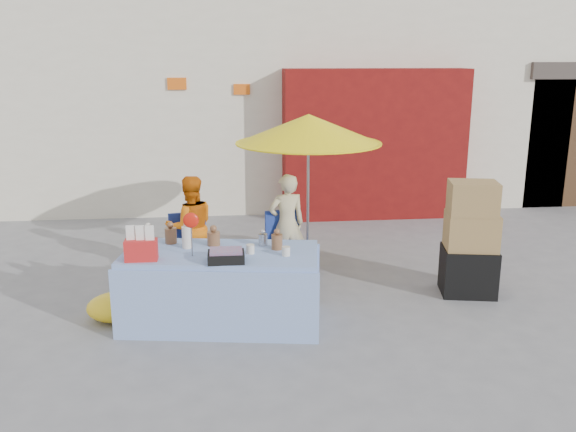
{
  "coord_description": "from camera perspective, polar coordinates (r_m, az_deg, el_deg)",
  "views": [
    {
      "loc": [
        -0.41,
        -6.25,
        2.82
      ],
      "look_at": [
        0.3,
        0.6,
        1.0
      ],
      "focal_mm": 38.0,
      "sensor_mm": 36.0,
      "label": 1
    }
  ],
  "objects": [
    {
      "name": "ground",
      "position": [
        6.87,
        -2.0,
        -9.45
      ],
      "size": [
        80.0,
        80.0,
        0.0
      ],
      "primitive_type": "plane",
      "color": "slate",
      "rests_on": "ground"
    },
    {
      "name": "vendor_beige",
      "position": [
        8.0,
        -0.12,
        -0.77
      ],
      "size": [
        0.55,
        0.42,
        1.34
      ],
      "primitive_type": "imported",
      "rotation": [
        0.0,
        0.0,
        3.36
      ],
      "color": "#C7BA8C",
      "rests_on": "ground"
    },
    {
      "name": "market_table",
      "position": [
        6.63,
        -6.3,
        -6.55
      ],
      "size": [
        2.23,
        1.29,
        1.27
      ],
      "rotation": [
        0.0,
        0.0,
        -0.15
      ],
      "color": "#7C9EC6",
      "rests_on": "ground"
    },
    {
      "name": "chair_right",
      "position": [
        7.99,
        -0.05,
        -3.9
      ],
      "size": [
        0.57,
        0.56,
        0.85
      ],
      "rotation": [
        0.0,
        0.0,
        0.22
      ],
      "color": "navy",
      "rests_on": "ground"
    },
    {
      "name": "backdrop",
      "position": [
        13.8,
        -2.16,
        15.99
      ],
      "size": [
        14.0,
        8.0,
        7.8
      ],
      "color": "silver",
      "rests_on": "ground"
    },
    {
      "name": "tarp_bundle",
      "position": [
        7.0,
        -15.61,
        -8.19
      ],
      "size": [
        0.74,
        0.62,
        0.31
      ],
      "primitive_type": "ellipsoid",
      "rotation": [
        0.0,
        0.0,
        0.13
      ],
      "color": "yellow",
      "rests_on": "ground"
    },
    {
      "name": "umbrella",
      "position": [
        7.94,
        1.94,
        8.09
      ],
      "size": [
        1.9,
        1.9,
        2.09
      ],
      "color": "gray",
      "rests_on": "ground"
    },
    {
      "name": "box_stack",
      "position": [
        7.62,
        16.68,
        -2.42
      ],
      "size": [
        0.71,
        0.62,
        1.4
      ],
      "rotation": [
        0.0,
        0.0,
        -0.19
      ],
      "color": "black",
      "rests_on": "ground"
    },
    {
      "name": "chair_left",
      "position": [
        7.97,
        -9.05,
        -4.15
      ],
      "size": [
        0.57,
        0.56,
        0.85
      ],
      "rotation": [
        0.0,
        0.0,
        0.22
      ],
      "color": "navy",
      "rests_on": "ground"
    },
    {
      "name": "vendor_orange",
      "position": [
        7.97,
        -9.09,
        -1.02
      ],
      "size": [
        0.75,
        0.64,
        1.34
      ],
      "primitive_type": "imported",
      "rotation": [
        0.0,
        0.0,
        3.36
      ],
      "color": "orange",
      "rests_on": "ground"
    }
  ]
}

